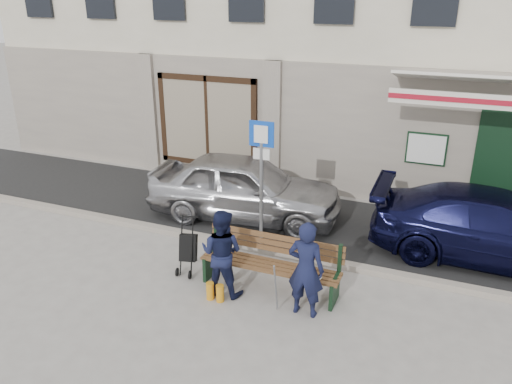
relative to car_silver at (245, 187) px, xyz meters
The scene contains 10 objects.
ground 3.23m from the car_silver, 66.00° to the right, with size 80.00×80.00×0.00m, color #9E9991.
asphalt_lane 1.48m from the car_silver, ahead, with size 60.00×3.20×0.01m, color #282828.
curb 1.99m from the car_silver, 47.05° to the right, with size 60.00×0.18×0.12m, color #9E9384.
car_silver is the anchor object (origin of this frame).
car_navy 5.08m from the car_silver, ahead, with size 1.85×4.54×1.32m, color black.
parking_sign 1.80m from the car_silver, 54.32° to the right, with size 0.48×0.08×2.57m.
bench 2.95m from the car_silver, 59.03° to the right, with size 2.40×1.17×0.98m.
man 3.76m from the car_silver, 52.19° to the right, with size 0.58×0.38×1.58m, color #131736.
woman 3.05m from the car_silver, 73.69° to the right, with size 0.73×0.57×1.51m, color #131836.
stroller 2.57m from the car_silver, 89.88° to the right, with size 0.36×0.47×1.05m.
Camera 1 is at (2.82, -6.50, 4.72)m, focal length 35.00 mm.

